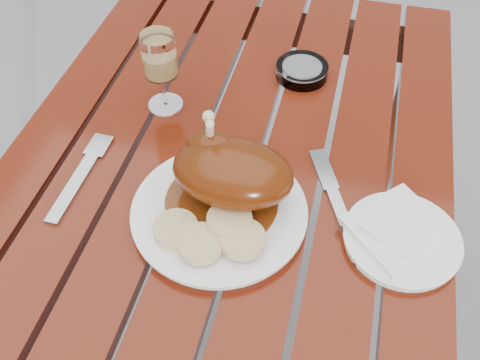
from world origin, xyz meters
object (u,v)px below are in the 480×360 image
(dinner_plate, at_px, (219,213))
(wine_glass, at_px, (161,72))
(table, at_px, (231,265))
(side_plate, at_px, (402,240))
(ashtray, at_px, (302,71))

(dinner_plate, distance_m, wine_glass, 0.31)
(table, bearing_deg, side_plate, -20.73)
(wine_glass, xyz_separation_m, side_plate, (0.47, -0.22, -0.07))
(table, distance_m, side_plate, 0.51)
(table, distance_m, wine_glass, 0.49)
(dinner_plate, relative_size, ashtray, 2.65)
(side_plate, bearing_deg, ashtray, 120.58)
(ashtray, bearing_deg, side_plate, -59.42)
(side_plate, relative_size, ashtray, 1.70)
(dinner_plate, bearing_deg, wine_glass, 126.33)
(side_plate, bearing_deg, dinner_plate, -176.26)
(wine_glass, relative_size, ashtray, 1.48)
(dinner_plate, bearing_deg, table, 99.00)
(wine_glass, height_order, side_plate, wine_glass)
(wine_glass, bearing_deg, ashtray, 32.50)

